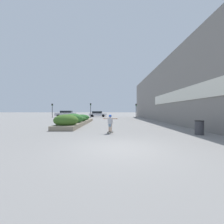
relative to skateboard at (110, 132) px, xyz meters
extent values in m
plane|color=gray|center=(0.40, -4.27, -0.07)|extent=(300.00, 300.00, 0.00)
cube|color=gray|center=(7.23, 11.10, 3.99)|extent=(0.60, 36.33, 8.13)
cube|color=silver|center=(6.89, 2.75, 3.00)|extent=(0.06, 19.63, 1.20)
cube|color=gray|center=(-3.67, 6.85, 0.11)|extent=(1.87, 12.00, 0.36)
ellipsoid|color=#3D6623|center=(-3.66, 2.09, 0.67)|extent=(2.04, 1.73, 1.01)
ellipsoid|color=#33702D|center=(-3.70, 4.59, 0.67)|extent=(2.01, 1.64, 1.02)
ellipsoid|color=#234C1E|center=(-3.59, 6.71, 0.53)|extent=(1.75, 2.08, 0.65)
ellipsoid|color=#286028|center=(-3.75, 9.41, 0.59)|extent=(1.94, 1.85, 0.79)
ellipsoid|color=#3D6623|center=(-3.74, 11.45, 0.52)|extent=(1.39, 1.30, 0.62)
cube|color=black|center=(0.00, 0.00, 0.02)|extent=(0.45, 0.73, 0.01)
cylinder|color=beige|center=(0.02, 0.26, -0.04)|extent=(0.07, 0.08, 0.06)
cylinder|color=beige|center=(0.17, 0.20, -0.04)|extent=(0.07, 0.08, 0.06)
cylinder|color=beige|center=(-0.17, -0.20, -0.04)|extent=(0.07, 0.08, 0.06)
cylinder|color=beige|center=(-0.02, -0.26, -0.04)|extent=(0.07, 0.08, 0.06)
cylinder|color=tan|center=(-0.06, 0.03, 0.29)|extent=(0.13, 0.13, 0.53)
cylinder|color=tan|center=(0.06, -0.03, 0.29)|extent=(0.13, 0.13, 0.53)
cube|color=slate|center=(0.00, 0.00, 0.46)|extent=(0.24, 0.22, 0.19)
cube|color=#B2B2B7|center=(0.00, 0.00, 0.77)|extent=(0.34, 0.26, 0.42)
cylinder|color=tan|center=(-0.32, 0.14, 0.93)|extent=(0.39, 0.22, 0.07)
cylinder|color=tan|center=(0.32, -0.14, 0.93)|extent=(0.39, 0.22, 0.07)
sphere|color=tan|center=(0.00, 0.00, 1.07)|extent=(0.17, 0.17, 0.17)
sphere|color=blue|center=(0.00, 0.00, 1.10)|extent=(0.20, 0.20, 0.20)
cylinder|color=#38383D|center=(5.72, -0.79, 0.36)|extent=(0.53, 0.53, 0.86)
cylinder|color=black|center=(5.72, -0.79, 0.81)|extent=(0.56, 0.56, 0.05)
cube|color=silver|center=(-3.23, 28.24, 0.52)|extent=(4.50, 1.91, 0.57)
cube|color=black|center=(-3.41, 28.24, 1.08)|extent=(2.48, 1.68, 0.55)
cylinder|color=black|center=(-1.83, 29.14, 0.24)|extent=(0.61, 0.22, 0.61)
cylinder|color=black|center=(-1.83, 27.33, 0.24)|extent=(0.61, 0.22, 0.61)
cylinder|color=black|center=(-4.62, 29.14, 0.24)|extent=(0.61, 0.22, 0.61)
cylinder|color=black|center=(-4.62, 27.33, 0.24)|extent=(0.61, 0.22, 0.61)
cube|color=silver|center=(14.17, 27.41, 0.59)|extent=(4.43, 1.84, 0.62)
cube|color=black|center=(14.35, 27.41, 1.16)|extent=(2.44, 1.62, 0.51)
cylinder|color=black|center=(12.80, 26.54, 0.28)|extent=(0.71, 0.22, 0.71)
cylinder|color=black|center=(12.80, 28.29, 0.28)|extent=(0.71, 0.22, 0.71)
cylinder|color=black|center=(15.55, 26.54, 0.28)|extent=(0.71, 0.22, 0.71)
cylinder|color=black|center=(15.55, 28.29, 0.28)|extent=(0.71, 0.22, 0.71)
cube|color=#BCBCC1|center=(-10.99, 26.32, 0.64)|extent=(4.73, 1.95, 0.75)
cube|color=black|center=(-10.80, 26.32, 1.26)|extent=(2.60, 1.72, 0.48)
cylinder|color=black|center=(-12.45, 25.40, 0.27)|extent=(0.68, 0.22, 0.68)
cylinder|color=black|center=(-12.45, 27.25, 0.27)|extent=(0.68, 0.22, 0.68)
cylinder|color=black|center=(-9.52, 25.40, 0.27)|extent=(0.68, 0.22, 0.68)
cylinder|color=black|center=(-9.52, 27.25, 0.27)|extent=(0.68, 0.22, 0.68)
cylinder|color=black|center=(-4.47, 23.31, 1.33)|extent=(0.11, 0.11, 2.80)
cube|color=black|center=(-4.47, 23.31, 2.95)|extent=(0.28, 0.20, 0.45)
sphere|color=#2D2823|center=(-4.47, 23.19, 3.10)|extent=(0.15, 0.15, 0.15)
sphere|color=#2D2823|center=(-4.47, 23.19, 2.95)|extent=(0.15, 0.15, 0.15)
sphere|color=green|center=(-4.47, 23.19, 2.80)|extent=(0.15, 0.15, 0.15)
cylinder|color=black|center=(5.68, 22.81, 1.25)|extent=(0.11, 0.11, 2.65)
cube|color=black|center=(5.68, 22.81, 2.81)|extent=(0.28, 0.20, 0.45)
sphere|color=#2D2823|center=(5.68, 22.69, 2.96)|extent=(0.15, 0.15, 0.15)
sphere|color=#2D2823|center=(5.68, 22.69, 2.81)|extent=(0.15, 0.15, 0.15)
sphere|color=green|center=(5.68, 22.69, 2.66)|extent=(0.15, 0.15, 0.15)
cylinder|color=black|center=(-12.91, 22.95, 1.27)|extent=(0.11, 0.11, 2.68)
cube|color=black|center=(-12.91, 22.95, 2.84)|extent=(0.28, 0.20, 0.45)
sphere|color=#2D2823|center=(-12.91, 22.83, 2.99)|extent=(0.15, 0.15, 0.15)
sphere|color=#2D2823|center=(-12.91, 22.83, 2.84)|extent=(0.15, 0.15, 0.15)
sphere|color=green|center=(-12.91, 22.83, 2.69)|extent=(0.15, 0.15, 0.15)
camera|label=1|loc=(0.03, -10.31, 1.45)|focal=24.00mm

